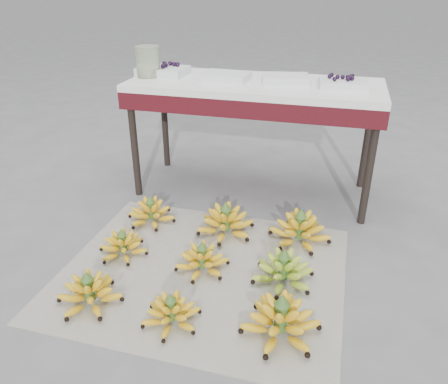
% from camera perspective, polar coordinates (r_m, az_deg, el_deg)
% --- Properties ---
extents(ground, '(60.00, 60.00, 0.00)m').
position_cam_1_polar(ground, '(1.99, -0.08, -11.08)').
color(ground, '#5B5B5D').
rests_on(ground, ground).
extents(newspaper_mat, '(1.26, 1.06, 0.01)m').
position_cam_1_polar(newspaper_mat, '(2.02, -2.76, -10.32)').
color(newspaper_mat, white).
rests_on(newspaper_mat, ground).
extents(bunch_front_left, '(0.28, 0.28, 0.16)m').
position_cam_1_polar(bunch_front_left, '(1.89, -17.18, -12.47)').
color(bunch_front_left, yellow).
rests_on(bunch_front_left, newspaper_mat).
extents(bunch_front_center, '(0.26, 0.26, 0.14)m').
position_cam_1_polar(bunch_front_center, '(1.74, -6.90, -15.39)').
color(bunch_front_center, yellow).
rests_on(bunch_front_center, newspaper_mat).
extents(bunch_front_right, '(0.36, 0.36, 0.18)m').
position_cam_1_polar(bunch_front_right, '(1.69, 7.42, -16.35)').
color(bunch_front_right, yellow).
rests_on(bunch_front_right, newspaper_mat).
extents(bunch_mid_left, '(0.28, 0.28, 0.14)m').
position_cam_1_polar(bunch_mid_left, '(2.15, -13.06, -6.86)').
color(bunch_mid_left, yellow).
rests_on(bunch_mid_left, newspaper_mat).
extents(bunch_mid_center, '(0.28, 0.28, 0.15)m').
position_cam_1_polar(bunch_mid_center, '(2.00, -2.88, -8.87)').
color(bunch_mid_center, yellow).
rests_on(bunch_mid_center, newspaper_mat).
extents(bunch_mid_right, '(0.28, 0.28, 0.17)m').
position_cam_1_polar(bunch_mid_right, '(1.94, 7.73, -10.15)').
color(bunch_mid_right, '#7EB930').
rests_on(bunch_mid_right, newspaper_mat).
extents(bunch_back_left, '(0.27, 0.27, 0.16)m').
position_cam_1_polar(bunch_back_left, '(2.38, -9.49, -2.70)').
color(bunch_back_left, yellow).
rests_on(bunch_back_left, newspaper_mat).
extents(bunch_back_center, '(0.33, 0.33, 0.18)m').
position_cam_1_polar(bunch_back_center, '(2.25, 0.22, -4.00)').
color(bunch_back_center, yellow).
rests_on(bunch_back_center, newspaper_mat).
extents(bunch_back_right, '(0.36, 0.36, 0.18)m').
position_cam_1_polar(bunch_back_right, '(2.22, 9.88, -4.93)').
color(bunch_back_right, yellow).
rests_on(bunch_back_right, newspaper_mat).
extents(vendor_table, '(1.40, 0.56, 0.67)m').
position_cam_1_polar(vendor_table, '(2.52, 4.01, 12.48)').
color(vendor_table, black).
rests_on(vendor_table, ground).
extents(tray_far_left, '(0.29, 0.22, 0.07)m').
position_cam_1_polar(tray_far_left, '(2.69, -7.95, 15.45)').
color(tray_far_left, silver).
rests_on(tray_far_left, vendor_table).
extents(tray_left, '(0.27, 0.20, 0.04)m').
position_cam_1_polar(tray_left, '(2.54, 0.31, 14.88)').
color(tray_left, silver).
rests_on(tray_left, vendor_table).
extents(tray_right, '(0.28, 0.22, 0.04)m').
position_cam_1_polar(tray_right, '(2.50, 8.05, 14.45)').
color(tray_right, silver).
rests_on(tray_right, vendor_table).
extents(tray_far_right, '(0.26, 0.20, 0.06)m').
position_cam_1_polar(tray_far_right, '(2.45, 15.29, 13.57)').
color(tray_far_right, silver).
rests_on(tray_far_right, vendor_table).
extents(glass_jar, '(0.14, 0.14, 0.17)m').
position_cam_1_polar(glass_jar, '(2.64, -9.92, 16.44)').
color(glass_jar, beige).
rests_on(glass_jar, vendor_table).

